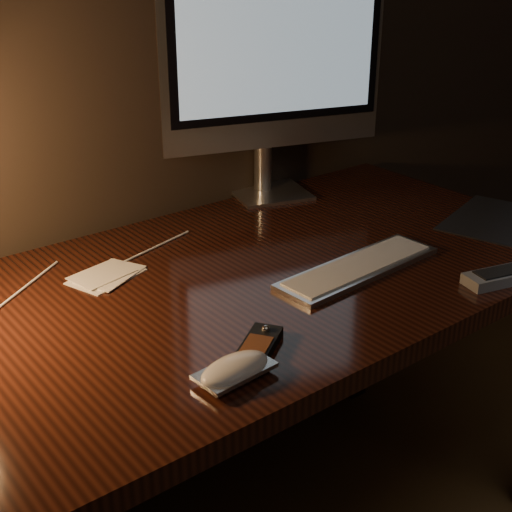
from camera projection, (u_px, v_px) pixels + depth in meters
desk at (197, 329)px, 1.46m from camera, size 1.60×0.75×0.75m
monitor at (273, 55)px, 1.67m from camera, size 0.55×0.21×0.59m
keyboard at (359, 267)px, 1.41m from camera, size 0.38×0.13×0.01m
mousepad at (502, 221)px, 1.65m from camera, size 0.33×0.29×0.00m
mouse at (235, 372)px, 1.06m from camera, size 0.12×0.07×0.02m
media_remote at (257, 348)px, 1.13m from camera, size 0.14×0.12×0.03m
papers at (106, 275)px, 1.38m from camera, size 0.16×0.13×0.01m
cable at (88, 273)px, 1.40m from camera, size 0.50×0.23×0.00m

